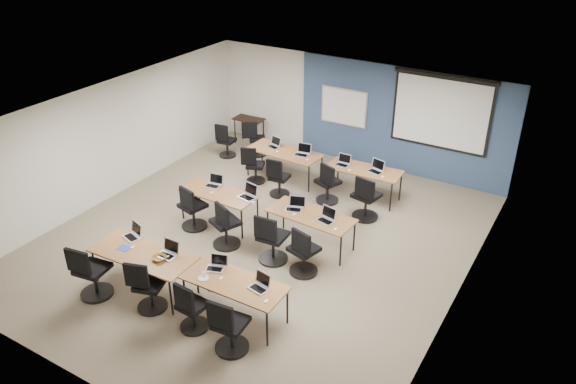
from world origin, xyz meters
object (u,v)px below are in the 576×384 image
Objects in this scene: training_table_back_right at (364,171)px; task_chair_10 at (328,186)px; training_table_front_left at (143,255)px; laptop_11 at (376,169)px; task_chair_11 at (365,201)px; laptop_2 at (217,265)px; spare_chair_b at (226,143)px; laptop_5 at (248,194)px; training_table_mid_right at (311,217)px; task_chair_0 at (91,276)px; laptop_3 at (260,285)px; training_table_back_left at (284,153)px; task_chair_1 at (147,290)px; task_chair_2 at (191,310)px; laptop_7 at (327,218)px; whiteboard at (344,107)px; utility_table at (249,122)px; task_chair_9 at (278,180)px; projector_screen at (441,108)px; laptop_0 at (133,234)px; task_chair_3 at (229,330)px; task_chair_5 at (225,228)px; laptop_9 at (303,152)px; laptop_8 at (274,145)px; laptop_1 at (168,252)px; task_chair_6 at (271,242)px; laptop_4 at (214,183)px; task_chair_7 at (303,255)px; training_table_front_right at (235,284)px; training_table_mid_left at (219,194)px; task_chair_8 at (254,168)px; task_chair_4 at (192,211)px; spare_chair_a at (255,142)px; laptop_6 at (295,206)px; laptop_10 at (343,162)px.

training_table_back_right is 1.70× the size of task_chair_10.
laptop_11 is at bearing 64.28° from training_table_front_left.
laptop_2 is at bearing -93.61° from task_chair_11.
task_chair_10 is 3.61m from spare_chair_b.
task_chair_10 is at bearing 74.19° from laptop_5.
task_chair_0 is (-2.52, -3.35, -0.25)m from training_table_mid_right.
laptop_11 is (-0.06, 4.89, 0.00)m from laptop_3.
training_table_back_left is 5.49m from task_chair_1.
task_chair_2 is at bearing -18.84° from task_chair_1.
training_table_mid_right is 0.38m from laptop_7.
whiteboard is 2.84m from utility_table.
task_chair_11 reaches higher than task_chair_9.
projector_screen is at bearing 63.35° from training_table_front_left.
laptop_0 is at bearing -99.74° from whiteboard.
laptop_3 is 0.31× the size of task_chair_3.
task_chair_3 is at bearing -83.73° from laptop_3.
task_chair_5 is (-0.02, 2.23, 0.02)m from task_chair_1.
whiteboard is at bearing 99.18° from laptop_5.
laptop_0 is at bearing -108.52° from laptop_9.
laptop_1 is at bearing -64.50° from laptop_8.
laptop_2 reaches higher than training_table_back_right.
task_chair_1 is (1.09, 0.24, -0.03)m from task_chair_0.
task_chair_6 is 3.87m from laptop_8.
spare_chair_b is (-4.40, 2.68, -0.41)m from laptop_7.
task_chair_11 is at bearing 19.40° from laptop_4.
task_chair_1 is (0.99, -0.75, -0.38)m from laptop_0.
laptop_9 is at bearing 134.51° from task_chair_7.
training_table_front_right is 1.04× the size of training_table_mid_left.
training_table_front_right is 1.73× the size of task_chair_3.
task_chair_8 is 0.92m from task_chair_9.
laptop_1 is 1.06× the size of laptop_8.
task_chair_4 is 4.22m from laptop_11.
laptop_11 is at bearing 19.70° from task_chair_9.
whiteboard is 2.43m from laptop_11.
laptop_5 reaches higher than laptop_2.
laptop_1 is 1.26m from task_chair_2.
training_table_back_right is 4.27m from utility_table.
task_chair_10 is at bearing -127.08° from laptop_11.
task_chair_6 is 2.64m from task_chair_10.
task_chair_0 is (-0.50, -5.69, -0.25)m from training_table_back_left.
task_chair_3 reaches higher than training_table_mid_right.
task_chair_8 is 0.98× the size of spare_chair_a.
utility_table is 1.09m from spare_chair_b.
task_chair_3 is 1.06× the size of task_chair_9.
task_chair_10 is at bearing 35.21° from laptop_4.
training_table_front_right is 1.69× the size of task_chair_5.
laptop_10 is (-0.08, 2.35, -0.00)m from laptop_6.
task_chair_4 is 3.15m from laptop_8.
training_table_back_left is 1.94× the size of task_chair_2.
training_table_back_left is at bearing -66.88° from spare_chair_a.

